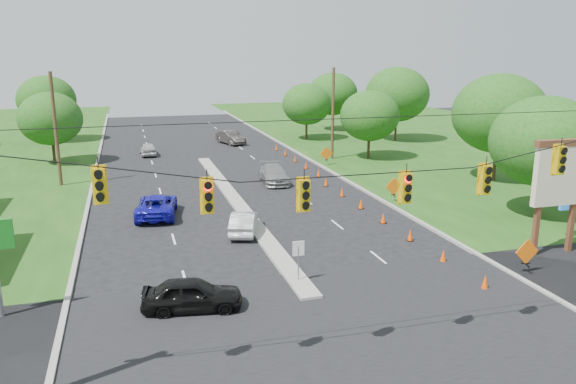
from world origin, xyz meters
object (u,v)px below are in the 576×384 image
object	(u,v)px
white_sedan	(244,222)
blue_pickup	(157,205)
pylon_sign	(561,179)
black_sedan	(192,294)

from	to	relation	value
white_sedan	blue_pickup	distance (m)	6.94
pylon_sign	white_sedan	bearing A→B (deg)	152.89
white_sedan	blue_pickup	xyz separation A→B (m)	(-4.72, 5.09, 0.06)
pylon_sign	black_sedan	xyz separation A→B (m)	(-19.34, -1.66, -3.30)
pylon_sign	white_sedan	world-z (taller)	pylon_sign
white_sedan	blue_pickup	bearing A→B (deg)	-29.85
pylon_sign	white_sedan	xyz separation A→B (m)	(-15.21, 7.78, -3.34)
pylon_sign	blue_pickup	xyz separation A→B (m)	(-19.93, 12.87, -3.27)
pylon_sign	white_sedan	distance (m)	17.40
black_sedan	white_sedan	bearing A→B (deg)	-14.77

